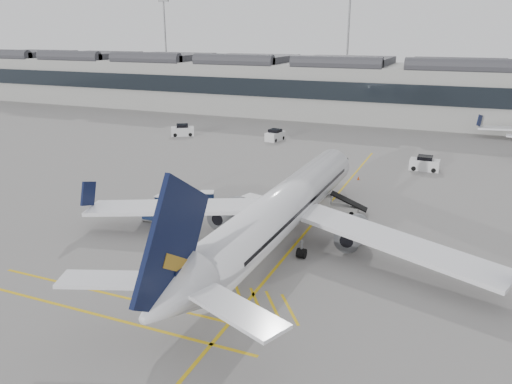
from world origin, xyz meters
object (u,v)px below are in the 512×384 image
at_px(ramp_agent_a, 291,215).
at_px(ramp_agent_b, 278,217).
at_px(pushback_tug, 180,210).
at_px(baggage_cart_a, 207,198).
at_px(belt_loader, 337,206).
at_px(airliner_main, 281,210).

height_order(ramp_agent_a, ramp_agent_b, same).
relative_size(ramp_agent_a, pushback_tug, 0.61).
height_order(baggage_cart_a, ramp_agent_a, ramp_agent_a).
bearing_deg(belt_loader, baggage_cart_a, -168.64).
bearing_deg(ramp_agent_a, ramp_agent_b, 161.49).
height_order(belt_loader, baggage_cart_a, belt_loader).
bearing_deg(airliner_main, pushback_tug, 168.84).
relative_size(baggage_cart_a, pushback_tug, 0.72).
distance_m(airliner_main, pushback_tug, 12.22).
distance_m(ramp_agent_a, ramp_agent_b, 1.43).
distance_m(airliner_main, ramp_agent_a, 5.83).
bearing_deg(baggage_cart_a, ramp_agent_a, -30.37).
relative_size(belt_loader, ramp_agent_b, 3.21).
bearing_deg(pushback_tug, ramp_agent_a, 17.65).
bearing_deg(ramp_agent_a, belt_loader, -10.68).
relative_size(baggage_cart_a, ramp_agent_a, 1.18).
distance_m(airliner_main, baggage_cart_a, 12.50).
bearing_deg(belt_loader, ramp_agent_a, -129.86).
distance_m(airliner_main, ramp_agent_b, 5.18).
bearing_deg(ramp_agent_a, pushback_tug, 129.13).
height_order(airliner_main, ramp_agent_b, airliner_main).
height_order(belt_loader, pushback_tug, belt_loader).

